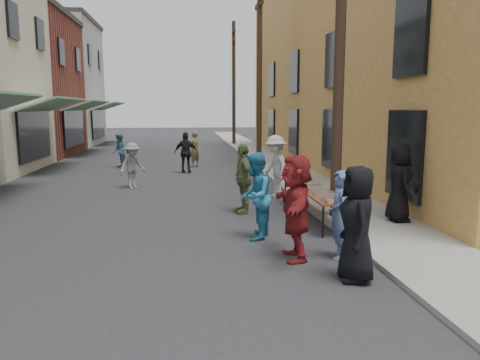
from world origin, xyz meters
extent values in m
plane|color=#28282B|center=(0.00, 0.00, 0.00)|extent=(120.00, 120.00, 0.00)
cube|color=gray|center=(5.00, 15.00, 0.05)|extent=(2.20, 60.00, 0.10)
cube|color=gray|center=(-10.00, 29.00, 4.50)|extent=(8.00, 8.00, 9.00)
cube|color=#B27C3F|center=(11.10, 14.00, 5.00)|extent=(10.00, 28.00, 10.00)
cylinder|color=#2D2116|center=(4.30, 3.00, 4.50)|extent=(0.26, 0.26, 9.00)
cylinder|color=#2D2116|center=(4.30, 15.00, 4.50)|extent=(0.26, 0.26, 9.00)
cylinder|color=#2D2116|center=(4.30, 27.00, 4.50)|extent=(0.26, 0.26, 9.00)
cube|color=brown|center=(3.80, 3.26, 0.73)|extent=(0.70, 4.00, 0.04)
cylinder|color=black|center=(3.51, 1.38, 0.35)|extent=(0.04, 0.04, 0.71)
cylinder|color=black|center=(4.09, 1.38, 0.35)|extent=(0.04, 0.04, 0.71)
cylinder|color=black|center=(3.51, 5.14, 0.35)|extent=(0.04, 0.04, 0.71)
cylinder|color=black|center=(4.09, 5.14, 0.35)|extent=(0.04, 0.04, 0.71)
cube|color=maroon|center=(3.80, 1.61, 0.79)|extent=(0.50, 0.33, 0.08)
cube|color=#B2B2B7|center=(3.80, 2.26, 0.79)|extent=(0.50, 0.33, 0.08)
cube|color=tan|center=(3.80, 2.96, 0.79)|extent=(0.50, 0.33, 0.08)
cube|color=#B2B2B7|center=(3.80, 3.66, 0.79)|extent=(0.50, 0.33, 0.08)
cube|color=tan|center=(3.80, 4.36, 0.79)|extent=(0.50, 0.33, 0.08)
cylinder|color=#A57F26|center=(3.58, 1.31, 0.79)|extent=(0.07, 0.07, 0.08)
cylinder|color=#A57F26|center=(3.58, 1.41, 0.79)|extent=(0.07, 0.07, 0.08)
cylinder|color=#A57F26|center=(3.58, 1.51, 0.79)|extent=(0.07, 0.07, 0.08)
cylinder|color=tan|center=(4.00, 1.36, 0.81)|extent=(0.08, 0.08, 0.12)
imported|color=black|center=(3.31, -1.09, 0.93)|extent=(0.67, 0.96, 1.86)
imported|color=#4F6A98|center=(3.40, 0.06, 0.82)|extent=(0.46, 0.64, 1.63)
imported|color=teal|center=(2.07, 1.51, 0.92)|extent=(0.96, 1.08, 1.84)
imported|color=silver|center=(3.40, 6.12, 0.96)|extent=(0.98, 1.37, 1.93)
imported|color=#5C6E40|center=(2.12, 4.01, 0.92)|extent=(0.64, 1.14, 1.84)
imported|color=maroon|center=(2.60, 0.10, 0.97)|extent=(0.72, 1.83, 1.93)
imported|color=black|center=(5.60, 2.28, 1.02)|extent=(0.62, 0.92, 1.83)
imported|color=gray|center=(-1.19, 8.31, 0.79)|extent=(1.15, 1.11, 1.57)
imported|color=black|center=(0.67, 11.91, 0.87)|extent=(1.08, 0.57, 1.75)
imported|color=brown|center=(1.05, 13.96, 0.85)|extent=(0.72, 0.73, 1.70)
imported|color=#466B89|center=(-2.39, 14.02, 0.80)|extent=(0.79, 0.91, 1.60)
camera|label=1|loc=(0.61, -8.03, 2.75)|focal=35.00mm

